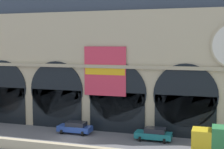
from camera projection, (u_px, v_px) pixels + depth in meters
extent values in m
plane|color=slate|center=(71.00, 140.00, 40.49)|extent=(200.00, 200.00, 0.00)
cube|color=#BCAD8C|center=(50.00, 148.00, 35.57)|extent=(90.00, 0.70, 1.11)
cube|color=#BCAD8C|center=(91.00, 70.00, 46.44)|extent=(45.42, 4.09, 15.87)
cube|color=black|center=(3.00, 105.00, 48.90)|extent=(7.47, 0.20, 5.29)
cylinder|color=black|center=(2.00, 87.00, 48.65)|extent=(7.86, 0.20, 7.86)
cube|color=black|center=(57.00, 109.00, 46.26)|extent=(7.47, 0.20, 5.29)
cylinder|color=black|center=(56.00, 90.00, 46.02)|extent=(7.86, 0.20, 7.86)
cube|color=black|center=(117.00, 112.00, 43.63)|extent=(7.47, 0.20, 5.29)
cylinder|color=black|center=(117.00, 92.00, 43.38)|extent=(7.86, 0.20, 7.86)
cube|color=black|center=(185.00, 117.00, 40.99)|extent=(7.47, 0.20, 5.29)
cylinder|color=black|center=(185.00, 96.00, 40.75)|extent=(7.86, 0.20, 7.86)
cube|color=#D8334C|center=(105.00, 71.00, 43.50)|extent=(5.71, 0.12, 6.44)
cube|color=yellow|center=(105.00, 70.00, 43.41)|extent=(5.48, 0.04, 1.32)
cube|color=tan|center=(85.00, 66.00, 44.30)|extent=(45.42, 0.50, 0.44)
cube|color=#28479E|center=(75.00, 128.00, 43.26)|extent=(4.40, 1.80, 0.70)
cube|color=black|center=(76.00, 124.00, 43.14)|extent=(2.46, 1.62, 0.55)
cylinder|color=black|center=(62.00, 132.00, 42.96)|extent=(0.28, 0.60, 0.60)
cylinder|color=black|center=(67.00, 129.00, 44.50)|extent=(0.28, 0.60, 0.60)
cylinder|color=black|center=(83.00, 134.00, 42.09)|extent=(0.28, 0.60, 0.60)
cylinder|color=black|center=(88.00, 130.00, 43.62)|extent=(0.28, 0.60, 0.60)
cube|color=#19727A|center=(153.00, 135.00, 40.10)|extent=(4.40, 1.80, 0.70)
cube|color=black|center=(155.00, 130.00, 39.98)|extent=(2.46, 1.62, 0.55)
cylinder|color=black|center=(140.00, 139.00, 39.80)|extent=(0.28, 0.60, 0.60)
cylinder|color=black|center=(143.00, 135.00, 41.34)|extent=(0.28, 0.60, 0.60)
cylinder|color=black|center=(164.00, 141.00, 38.92)|extent=(0.28, 0.60, 0.60)
cylinder|color=black|center=(166.00, 137.00, 40.46)|extent=(0.28, 0.60, 0.60)
cube|color=gold|center=(202.00, 140.00, 34.90)|extent=(2.00, 2.30, 2.30)
cylinder|color=black|center=(201.00, 148.00, 36.02)|extent=(0.28, 0.84, 0.84)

